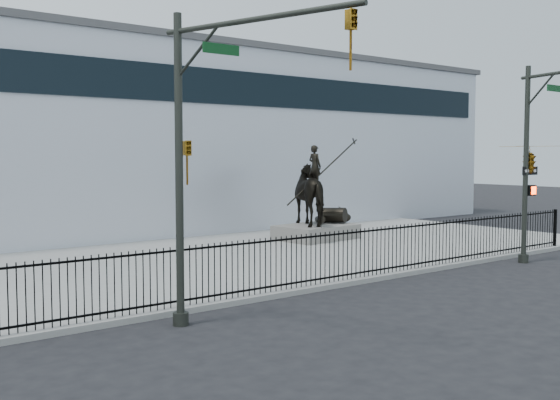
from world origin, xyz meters
TOP-DOWN VIEW (x-y plane):
  - ground at (0.00, 0.00)m, footprint 120.00×120.00m
  - plaza at (0.00, 7.00)m, footprint 30.00×12.00m
  - building at (0.00, 20.00)m, footprint 44.00×14.00m
  - picket_fence at (0.00, 1.25)m, footprint 22.10×0.10m
  - statue_plinth at (4.69, 8.85)m, footprint 3.60×2.65m
  - equestrian_statue at (4.75, 8.85)m, footprint 4.33×2.90m
  - traffic_signal_left at (-6.75, -0.62)m, footprint 1.52×4.84m

SIDE VIEW (x-z plane):
  - ground at x=0.00m, z-range 0.00..0.00m
  - plaza at x=0.00m, z-range 0.00..0.15m
  - statue_plinth at x=4.69m, z-range 0.15..0.79m
  - picket_fence at x=0.00m, z-range 0.15..1.65m
  - equestrian_statue at x=4.75m, z-range 0.28..3.96m
  - traffic_signal_left at x=-6.75m, z-range 0.53..7.53m
  - building at x=0.00m, z-range 0.00..9.00m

